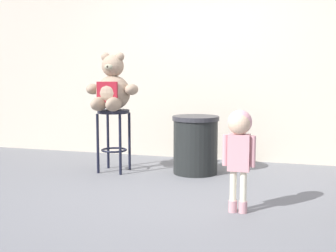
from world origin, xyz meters
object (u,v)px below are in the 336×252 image
object	(u,v)px
bar_stool_with_teddy	(114,128)
trash_bin	(195,145)
teddy_bear	(112,89)
child_walking	(239,139)

from	to	relation	value
bar_stool_with_teddy	trash_bin	distance (m)	1.00
teddy_bear	child_walking	bearing A→B (deg)	-34.10
bar_stool_with_teddy	child_walking	size ratio (longest dim) A/B	0.86
teddy_bear	trash_bin	world-z (taller)	teddy_bear
teddy_bear	child_walking	size ratio (longest dim) A/B	0.78
child_walking	trash_bin	world-z (taller)	child_walking
bar_stool_with_teddy	teddy_bear	distance (m)	0.47
bar_stool_with_teddy	child_walking	distance (m)	2.01
bar_stool_with_teddy	teddy_bear	bearing A→B (deg)	-90.00
teddy_bear	child_walking	distance (m)	2.03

